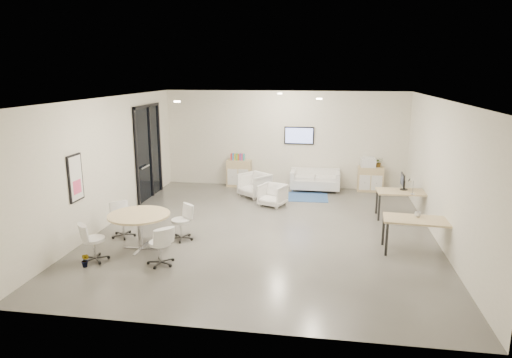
{
  "coord_description": "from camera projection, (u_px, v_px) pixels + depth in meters",
  "views": [
    {
      "loc": [
        1.42,
        -10.53,
        3.81
      ],
      "look_at": [
        -0.3,
        0.4,
        1.19
      ],
      "focal_mm": 32.0,
      "sensor_mm": 36.0,
      "label": 1
    }
  ],
  "objects": [
    {
      "name": "plant_cabinet",
      "position": [
        379.0,
        163.0,
        14.67
      ],
      "size": [
        0.29,
        0.32,
        0.23
      ],
      "primitive_type": "imported",
      "rotation": [
        0.0,
        0.0,
        0.11
      ],
      "color": "#3F7F3F",
      "rests_on": "sideboard_right"
    },
    {
      "name": "round_table",
      "position": [
        139.0,
        218.0,
        9.86
      ],
      "size": [
        1.33,
        1.33,
        0.81
      ],
      "color": "tan",
      "rests_on": "room_shell"
    },
    {
      "name": "printer",
      "position": [
        368.0,
        162.0,
        14.7
      ],
      "size": [
        0.47,
        0.4,
        0.33
      ],
      "rotation": [
        0.0,
        0.0,
        0.03
      ],
      "color": "white",
      "rests_on": "sideboard_right"
    },
    {
      "name": "books",
      "position": [
        238.0,
        157.0,
        15.32
      ],
      "size": [
        0.47,
        0.14,
        0.22
      ],
      "color": "red",
      "rests_on": "sideboard_left"
    },
    {
      "name": "blue_rug",
      "position": [
        301.0,
        197.0,
        14.19
      ],
      "size": [
        1.71,
        1.17,
        0.01
      ],
      "primitive_type": "cube",
      "rotation": [
        0.0,
        0.0,
        0.04
      ],
      "color": "navy",
      "rests_on": "room_shell"
    },
    {
      "name": "wall_tv",
      "position": [
        299.0,
        136.0,
        15.03
      ],
      "size": [
        0.98,
        0.06,
        0.58
      ],
      "color": "black",
      "rests_on": "room_shell"
    },
    {
      "name": "armchair_right",
      "position": [
        273.0,
        194.0,
        13.2
      ],
      "size": [
        0.86,
        0.84,
        0.7
      ],
      "primitive_type": "imported",
      "rotation": [
        0.0,
        0.0,
        -0.36
      ],
      "color": "silver",
      "rests_on": "room_shell"
    },
    {
      "name": "armchair_left",
      "position": [
        254.0,
        184.0,
        14.16
      ],
      "size": [
        1.08,
        1.07,
        0.81
      ],
      "primitive_type": "imported",
      "rotation": [
        0.0,
        0.0,
        -0.66
      ],
      "color": "silver",
      "rests_on": "room_shell"
    },
    {
      "name": "sideboard_left",
      "position": [
        239.0,
        173.0,
        15.44
      ],
      "size": [
        0.8,
        0.42,
        0.9
      ],
      "color": "tan",
      "rests_on": "room_shell"
    },
    {
      "name": "artwork",
      "position": [
        75.0,
        178.0,
        9.93
      ],
      "size": [
        0.05,
        0.54,
        1.04
      ],
      "color": "black",
      "rests_on": "room_shell"
    },
    {
      "name": "room_shell",
      "position": [
        266.0,
        167.0,
        10.85
      ],
      "size": [
        9.6,
        10.6,
        4.8
      ],
      "color": "#504E49",
      "rests_on": "ground"
    },
    {
      "name": "cup",
      "position": [
        418.0,
        214.0,
        9.85
      ],
      "size": [
        0.16,
        0.13,
        0.14
      ],
      "primitive_type": "imported",
      "rotation": [
        0.0,
        0.0,
        0.2
      ],
      "color": "white",
      "rests_on": "desk_front"
    },
    {
      "name": "meeting_chairs",
      "position": [
        140.0,
        232.0,
        9.93
      ],
      "size": [
        2.26,
        2.26,
        0.82
      ],
      "color": "white",
      "rests_on": "room_shell"
    },
    {
      "name": "sideboard_right",
      "position": [
        370.0,
        179.0,
        14.81
      ],
      "size": [
        0.81,
        0.39,
        0.81
      ],
      "color": "tan",
      "rests_on": "room_shell"
    },
    {
      "name": "glass_door",
      "position": [
        148.0,
        149.0,
        13.88
      ],
      "size": [
        0.09,
        1.9,
        2.85
      ],
      "color": "black",
      "rests_on": "room_shell"
    },
    {
      "name": "monitor",
      "position": [
        403.0,
        181.0,
        12.09
      ],
      "size": [
        0.2,
        0.5,
        0.44
      ],
      "color": "black",
      "rests_on": "desk_rear"
    },
    {
      "name": "loveseat",
      "position": [
        315.0,
        181.0,
        14.92
      ],
      "size": [
        1.59,
        0.8,
        0.59
      ],
      "rotation": [
        0.0,
        0.0,
        -0.01
      ],
      "color": "silver",
      "rests_on": "room_shell"
    },
    {
      "name": "desk_rear",
      "position": [
        404.0,
        194.0,
        12.01
      ],
      "size": [
        1.45,
        0.76,
        0.74
      ],
      "rotation": [
        0.0,
        0.0,
        0.04
      ],
      "color": "tan",
      "rests_on": "room_shell"
    },
    {
      "name": "plant_floor",
      "position": [
        86.0,
        264.0,
        9.09
      ],
      "size": [
        0.18,
        0.3,
        0.13
      ],
      "primitive_type": "imported",
      "rotation": [
        0.0,
        0.0,
        -0.07
      ],
      "color": "#3F7F3F",
      "rests_on": "room_shell"
    },
    {
      "name": "desk_front",
      "position": [
        418.0,
        222.0,
        9.73
      ],
      "size": [
        1.48,
        0.83,
        0.75
      ],
      "rotation": [
        0.0,
        0.0,
        -0.08
      ],
      "color": "tan",
      "rests_on": "room_shell"
    },
    {
      "name": "ceiling_spots",
      "position": [
        263.0,
        98.0,
        11.32
      ],
      "size": [
        3.14,
        4.14,
        0.03
      ],
      "color": "#FFEAC6",
      "rests_on": "room_shell"
    }
  ]
}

